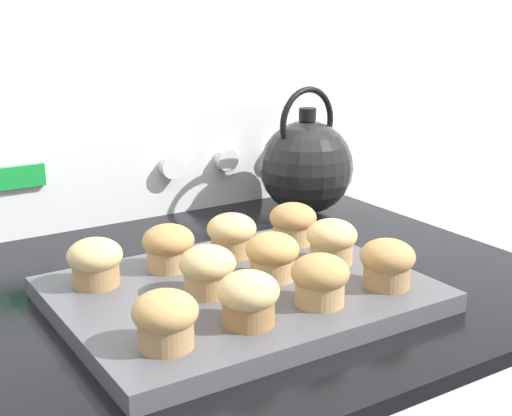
{
  "coord_description": "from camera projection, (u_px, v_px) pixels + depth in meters",
  "views": [
    {
      "loc": [
        -0.41,
        -0.38,
        1.24
      ],
      "look_at": [
        0.03,
        0.31,
        1.0
      ],
      "focal_mm": 50.0,
      "sensor_mm": 36.0,
      "label": 1
    }
  ],
  "objects": [
    {
      "name": "muffin_r2_c1",
      "position": [
        168.0,
        246.0,
        0.86
      ],
      "size": [
        0.06,
        0.06,
        0.06
      ],
      "color": "tan",
      "rests_on": "muffin_pan"
    },
    {
      "name": "muffin_pan",
      "position": [
        240.0,
        294.0,
        0.82
      ],
      "size": [
        0.4,
        0.31,
        0.02
      ],
      "color": "#4C4C51",
      "rests_on": "stove_range"
    },
    {
      "name": "muffin_r1_c3",
      "position": [
        332.0,
        241.0,
        0.88
      ],
      "size": [
        0.06,
        0.06,
        0.06
      ],
      "color": "tan",
      "rests_on": "muffin_pan"
    },
    {
      "name": "control_panel",
      "position": [
        123.0,
        167.0,
        1.13
      ],
      "size": [
        0.76,
        0.07,
        0.16
      ],
      "color": "white",
      "rests_on": "stove_range"
    },
    {
      "name": "muffin_r2_c2",
      "position": [
        232.0,
        234.0,
        0.91
      ],
      "size": [
        0.06,
        0.06,
        0.06
      ],
      "color": "tan",
      "rests_on": "muffin_pan"
    },
    {
      "name": "muffin_r0_c2",
      "position": [
        320.0,
        279.0,
        0.76
      ],
      "size": [
        0.06,
        0.06,
        0.06
      ],
      "color": "tan",
      "rests_on": "muffin_pan"
    },
    {
      "name": "muffin_r1_c1",
      "position": [
        208.0,
        270.0,
        0.79
      ],
      "size": [
        0.06,
        0.06,
        0.06
      ],
      "color": "tan",
      "rests_on": "muffin_pan"
    },
    {
      "name": "muffin_r2_c0",
      "position": [
        95.0,
        261.0,
        0.81
      ],
      "size": [
        0.06,
        0.06,
        0.06
      ],
      "color": "#A37A4C",
      "rests_on": "muffin_pan"
    },
    {
      "name": "wall_back",
      "position": [
        102.0,
        30.0,
        1.12
      ],
      "size": [
        8.0,
        0.05,
        2.4
      ],
      "color": "silver",
      "rests_on": "ground_plane"
    },
    {
      "name": "muffin_r1_c2",
      "position": [
        272.0,
        255.0,
        0.83
      ],
      "size": [
        0.06,
        0.06,
        0.06
      ],
      "color": "tan",
      "rests_on": "muffin_pan"
    },
    {
      "name": "muffin_r0_c0",
      "position": [
        165.0,
        319.0,
        0.66
      ],
      "size": [
        0.06,
        0.06,
        0.06
      ],
      "color": "#A37A4C",
      "rests_on": "muffin_pan"
    },
    {
      "name": "muffin_r2_c3",
      "position": [
        293.0,
        223.0,
        0.95
      ],
      "size": [
        0.06,
        0.06,
        0.06
      ],
      "color": "tan",
      "rests_on": "muffin_pan"
    },
    {
      "name": "muffin_r0_c3",
      "position": [
        387.0,
        263.0,
        0.81
      ],
      "size": [
        0.06,
        0.06,
        0.06
      ],
      "color": "#A37A4C",
      "rests_on": "muffin_pan"
    },
    {
      "name": "muffin_r0_c1",
      "position": [
        248.0,
        298.0,
        0.71
      ],
      "size": [
        0.06,
        0.06,
        0.06
      ],
      "color": "olive",
      "rests_on": "muffin_pan"
    },
    {
      "name": "tea_kettle",
      "position": [
        307.0,
        165.0,
        1.16
      ],
      "size": [
        0.18,
        0.15,
        0.21
      ],
      "color": "black",
      "rests_on": "stove_range"
    }
  ]
}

